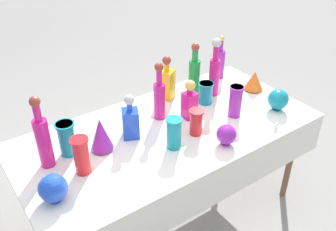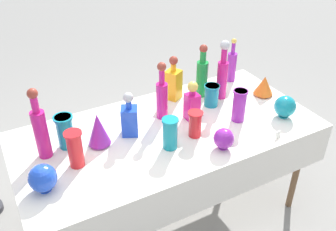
# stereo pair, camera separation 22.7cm
# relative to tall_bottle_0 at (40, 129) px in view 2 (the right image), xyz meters

# --- Properties ---
(ground_plane) EXTENTS (40.00, 40.00, 0.00)m
(ground_plane) POSITION_rel_tall_bottle_0_xyz_m (0.73, -0.10, -0.94)
(ground_plane) COLOR gray
(display_table) EXTENTS (1.88, 0.91, 0.76)m
(display_table) POSITION_rel_tall_bottle_0_xyz_m (0.73, -0.13, -0.24)
(display_table) COLOR white
(display_table) RESTS_ON ground
(tall_bottle_0) EXTENTS (0.08, 0.08, 0.43)m
(tall_bottle_0) POSITION_rel_tall_bottle_0_xyz_m (0.00, 0.00, 0.00)
(tall_bottle_0) COLOR #C61972
(tall_bottle_0) RESTS_ON display_table
(tall_bottle_1) EXTENTS (0.07, 0.07, 0.34)m
(tall_bottle_1) POSITION_rel_tall_bottle_0_xyz_m (1.46, 0.25, -0.05)
(tall_bottle_1) COLOR purple
(tall_bottle_1) RESTS_ON display_table
(tall_bottle_2) EXTENTS (0.07, 0.07, 0.43)m
(tall_bottle_2) POSITION_rel_tall_bottle_0_xyz_m (1.25, 0.07, 0.01)
(tall_bottle_2) COLOR #C61972
(tall_bottle_2) RESTS_ON display_table
(tall_bottle_3) EXTENTS (0.08, 0.08, 0.38)m
(tall_bottle_3) POSITION_rel_tall_bottle_0_xyz_m (1.14, 0.17, -0.02)
(tall_bottle_3) COLOR #198C38
(tall_bottle_3) RESTS_ON display_table
(tall_bottle_4) EXTENTS (0.07, 0.07, 0.39)m
(tall_bottle_4) POSITION_rel_tall_bottle_0_xyz_m (0.76, 0.04, -0.02)
(tall_bottle_4) COLOR #C61972
(tall_bottle_4) RESTS_ON display_table
(square_decanter_0) EXTENTS (0.13, 0.13, 0.28)m
(square_decanter_0) POSITION_rel_tall_bottle_0_xyz_m (0.50, -0.03, -0.07)
(square_decanter_0) COLOR blue
(square_decanter_0) RESTS_ON display_table
(square_decanter_1) EXTENTS (0.13, 0.13, 0.32)m
(square_decanter_1) POSITION_rel_tall_bottle_0_xyz_m (0.94, 0.22, -0.05)
(square_decanter_1) COLOR orange
(square_decanter_1) RESTS_ON display_table
(square_decanter_2) EXTENTS (0.08, 0.08, 0.27)m
(square_decanter_2) POSITION_rel_tall_bottle_0_xyz_m (0.92, -0.07, -0.06)
(square_decanter_2) COLOR #C61972
(square_decanter_2) RESTS_ON display_table
(slender_vase_0) EXTENTS (0.10, 0.10, 0.22)m
(slender_vase_0) POSITION_rel_tall_bottle_0_xyz_m (0.13, -0.17, -0.06)
(slender_vase_0) COLOR red
(slender_vase_0) RESTS_ON display_table
(slender_vase_1) EXTENTS (0.09, 0.09, 0.17)m
(slender_vase_1) POSITION_rel_tall_bottle_0_xyz_m (0.84, -0.24, -0.09)
(slender_vase_1) COLOR red
(slender_vase_1) RESTS_ON display_table
(slender_vase_2) EXTENTS (0.11, 0.11, 0.15)m
(slender_vase_2) POSITION_rel_tall_bottle_0_xyz_m (1.12, 0.01, -0.10)
(slender_vase_2) COLOR teal
(slender_vase_2) RESTS_ON display_table
(slender_vase_3) EXTENTS (0.10, 0.10, 0.19)m
(slender_vase_3) POSITION_rel_tall_bottle_0_xyz_m (0.65, -0.27, -0.08)
(slender_vase_3) COLOR teal
(slender_vase_3) RESTS_ON display_table
(slender_vase_4) EXTENTS (0.11, 0.11, 0.20)m
(slender_vase_4) POSITION_rel_tall_bottle_0_xyz_m (0.13, 0.03, -0.07)
(slender_vase_4) COLOR teal
(slender_vase_4) RESTS_ON display_table
(slender_vase_5) EXTENTS (0.09, 0.09, 0.22)m
(slender_vase_5) POSITION_rel_tall_bottle_0_xyz_m (1.17, -0.22, -0.07)
(slender_vase_5) COLOR purple
(slender_vase_5) RESTS_ON display_table
(fluted_vase_0) EXTENTS (0.13, 0.13, 0.21)m
(fluted_vase_0) POSITION_rel_tall_bottle_0_xyz_m (0.30, -0.05, -0.07)
(fluted_vase_0) COLOR purple
(fluted_vase_0) RESTS_ON display_table
(fluted_vase_1) EXTENTS (0.14, 0.14, 0.14)m
(fluted_vase_1) POSITION_rel_tall_bottle_0_xyz_m (1.53, -0.04, -0.10)
(fluted_vase_1) COLOR orange
(fluted_vase_1) RESTS_ON display_table
(round_bowl_0) EXTENTS (0.14, 0.14, 0.15)m
(round_bowl_0) POSITION_rel_tall_bottle_0_xyz_m (-0.07, -0.28, -0.10)
(round_bowl_0) COLOR blue
(round_bowl_0) RESTS_ON display_table
(round_bowl_1) EXTENTS (0.14, 0.14, 0.15)m
(round_bowl_1) POSITION_rel_tall_bottle_0_xyz_m (1.46, -0.33, -0.10)
(round_bowl_1) COLOR teal
(round_bowl_1) RESTS_ON display_table
(round_bowl_2) EXTENTS (0.12, 0.12, 0.13)m
(round_bowl_2) POSITION_rel_tall_bottle_0_xyz_m (0.92, -0.42, -0.11)
(round_bowl_2) COLOR purple
(round_bowl_2) RESTS_ON display_table
(price_tag_left) EXTENTS (0.05, 0.02, 0.04)m
(price_tag_left) POSITION_rel_tall_bottle_0_xyz_m (1.27, -0.49, -0.16)
(price_tag_left) COLOR white
(price_tag_left) RESTS_ON display_table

